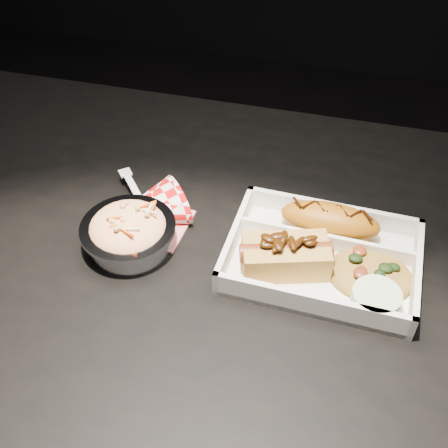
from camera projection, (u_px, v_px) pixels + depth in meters
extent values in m
cube|color=black|center=(208.00, 269.00, 0.77)|extent=(1.20, 0.80, 0.03)
cylinder|color=black|center=(34.00, 225.00, 1.38)|extent=(0.05, 0.05, 0.72)
cube|color=silver|center=(321.00, 263.00, 0.75)|extent=(0.26, 0.19, 0.01)
cube|color=silver|center=(332.00, 214.00, 0.80)|extent=(0.25, 0.02, 0.04)
cube|color=silver|center=(310.00, 305.00, 0.69)|extent=(0.25, 0.02, 0.04)
cube|color=silver|center=(235.00, 237.00, 0.77)|extent=(0.01, 0.18, 0.04)
cube|color=silver|center=(416.00, 276.00, 0.72)|extent=(0.01, 0.18, 0.04)
cube|color=silver|center=(325.00, 244.00, 0.76)|extent=(0.23, 0.01, 0.03)
ellipsoid|color=#9F5C0F|center=(330.00, 220.00, 0.78)|extent=(0.14, 0.06, 0.05)
cube|color=#BA8A3F|center=(287.00, 266.00, 0.72)|extent=(0.11, 0.06, 0.04)
cube|color=#BA8A3F|center=(284.00, 247.00, 0.74)|extent=(0.11, 0.06, 0.04)
cylinder|color=brown|center=(286.00, 252.00, 0.72)|extent=(0.12, 0.06, 0.03)
ellipsoid|color=olive|center=(371.00, 269.00, 0.72)|extent=(0.11, 0.10, 0.03)
cylinder|color=beige|center=(375.00, 301.00, 0.68)|extent=(0.06, 0.06, 0.03)
cylinder|color=silver|center=(129.00, 237.00, 0.77)|extent=(0.12, 0.12, 0.04)
cylinder|color=silver|center=(128.00, 227.00, 0.76)|extent=(0.13, 0.13, 0.01)
ellipsoid|color=beige|center=(128.00, 227.00, 0.76)|extent=(0.11, 0.11, 0.04)
cube|color=red|center=(150.00, 223.00, 0.81)|extent=(0.12, 0.10, 0.00)
cone|color=red|center=(145.00, 210.00, 0.81)|extent=(0.15, 0.15, 0.10)
cube|color=white|center=(132.00, 186.00, 0.85)|extent=(0.05, 0.05, 0.00)
cube|color=white|center=(125.00, 173.00, 0.87)|extent=(0.03, 0.03, 0.00)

